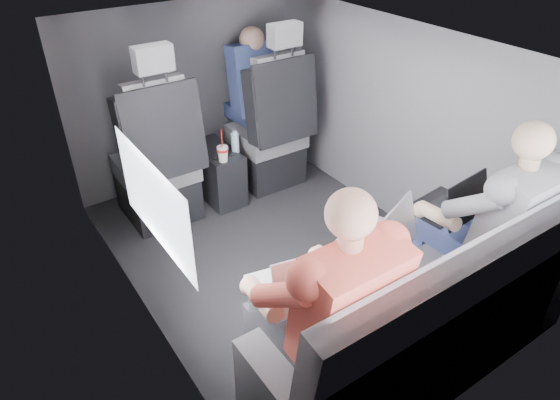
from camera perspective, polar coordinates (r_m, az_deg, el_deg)
floor at (r=3.21m, az=0.54°, el=-6.52°), size 2.60×2.60×0.00m
ceiling at (r=2.58m, az=0.70°, el=17.37°), size 2.60×2.60×0.00m
panel_left at (r=2.51m, az=-16.56°, el=-1.65°), size 0.02×2.60×1.35m
panel_right at (r=3.38m, az=13.39°, el=8.12°), size 0.02×2.60×1.35m
panel_front at (r=3.87m, az=-10.66°, el=11.68°), size 1.80×0.02×1.35m
panel_back at (r=2.10m, az=21.62°, el=-10.40°), size 1.80×0.02×1.35m
side_window at (r=2.15m, az=-14.26°, el=-0.30°), size 0.02×0.75×0.42m
seatbelt at (r=3.52m, az=0.42°, el=12.23°), size 0.35×0.11×0.59m
front_seat_left at (r=3.45m, az=-13.68°, el=3.50°), size 0.52×0.58×1.26m
front_seat_right at (r=3.80m, az=-1.07°, el=7.33°), size 0.52×0.58×1.26m
center_console at (r=3.73m, az=-7.17°, el=3.04°), size 0.24×0.48×0.41m
rear_bench at (r=2.44m, az=15.36°, el=-13.77°), size 1.60×0.57×0.92m
soda_cup at (r=3.44m, az=-6.56°, el=5.33°), size 0.08×0.08×0.24m
water_bottle at (r=3.55m, az=-5.16°, el=6.57°), size 0.06×0.06×0.16m
laptop_white at (r=2.08m, az=2.13°, el=-9.54°), size 0.38×0.38×0.25m
laptop_silver at (r=2.38m, az=11.34°, el=-4.05°), size 0.42×0.43×0.26m
laptop_black at (r=2.70m, az=18.86°, el=-0.46°), size 0.35×0.33×0.24m
passenger_rear_left at (r=2.00m, az=5.01°, el=-12.14°), size 0.50×0.62×1.21m
passenger_rear_right at (r=2.64m, az=22.51°, el=-2.55°), size 0.48×0.61×1.20m
passenger_front_right at (r=3.88m, az=-3.06°, el=13.28°), size 0.37×0.37×0.72m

